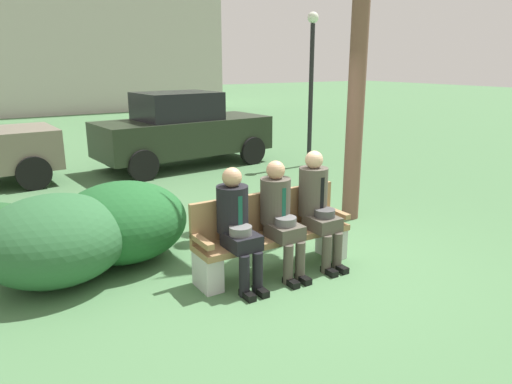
{
  "coord_description": "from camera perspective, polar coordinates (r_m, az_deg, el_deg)",
  "views": [
    {
      "loc": [
        -3.15,
        -4.29,
        2.35
      ],
      "look_at": [
        -0.29,
        0.35,
        0.85
      ],
      "focal_mm": 33.56,
      "sensor_mm": 36.0,
      "label": 1
    }
  ],
  "objects": [
    {
      "name": "seated_man_middle",
      "position": [
        5.32,
        2.87,
        -2.49
      ],
      "size": [
        0.34,
        0.72,
        1.29
      ],
      "color": "#4C473D",
      "rests_on": "ground"
    },
    {
      "name": "seated_man_right",
      "position": [
        5.62,
        7.35,
        -1.3
      ],
      "size": [
        0.34,
        0.72,
        1.35
      ],
      "color": "#4C473D",
      "rests_on": "ground"
    },
    {
      "name": "parked_car_far",
      "position": [
        11.03,
        -8.75,
        7.33
      ],
      "size": [
        4.02,
        1.99,
        1.68
      ],
      "color": "#232D1E",
      "rests_on": "ground"
    },
    {
      "name": "ground_plane",
      "position": [
        5.82,
        4.24,
        -8.48
      ],
      "size": [
        80.0,
        80.0,
        0.0
      ],
      "primitive_type": "plane",
      "color": "#4A7549"
    },
    {
      "name": "shrub_far_lawn",
      "position": [
        5.61,
        -22.87,
        -5.26
      ],
      "size": [
        1.56,
        1.43,
        0.97
      ],
      "primitive_type": "ellipsoid",
      "color": "#2C6036",
      "rests_on": "ground"
    },
    {
      "name": "park_bench",
      "position": [
        5.51,
        1.88,
        -5.11
      ],
      "size": [
        1.9,
        0.44,
        0.9
      ],
      "color": "#99754C",
      "rests_on": "ground"
    },
    {
      "name": "building_backdrop",
      "position": [
        26.56,
        -23.25,
        19.96
      ],
      "size": [
        15.63,
        7.08,
        9.97
      ],
      "color": "#B8B0A9",
      "rests_on": "ground"
    },
    {
      "name": "street_lamp",
      "position": [
        10.98,
        6.62,
        13.88
      ],
      "size": [
        0.24,
        0.24,
        3.37
      ],
      "color": "black",
      "rests_on": "ground"
    },
    {
      "name": "shrub_mid_lawn",
      "position": [
        5.98,
        -15.56,
        -3.42
      ],
      "size": [
        1.54,
        1.41,
        0.96
      ],
      "primitive_type": "ellipsoid",
      "color": "#1E5828",
      "rests_on": "ground"
    },
    {
      "name": "seated_man_left",
      "position": [
        5.04,
        -2.29,
        -3.57
      ],
      "size": [
        0.34,
        0.72,
        1.28
      ],
      "color": "black",
      "rests_on": "ground"
    }
  ]
}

